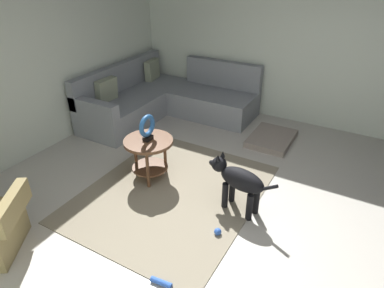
% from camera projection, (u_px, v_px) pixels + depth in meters
% --- Properties ---
extents(ground_plane, '(6.00, 6.00, 0.10)m').
position_uv_depth(ground_plane, '(220.00, 223.00, 3.69)').
color(ground_plane, '#B7B2A8').
extents(wall_back, '(6.00, 0.12, 2.70)m').
position_uv_depth(wall_back, '(12.00, 58.00, 4.27)').
color(wall_back, silver).
rests_on(wall_back, ground_plane).
extents(wall_right, '(0.12, 6.00, 2.70)m').
position_uv_depth(wall_right, '(306.00, 39.00, 5.23)').
color(wall_right, silver).
rests_on(wall_right, ground_plane).
extents(area_rug, '(2.30, 1.90, 0.01)m').
position_uv_depth(area_rug, '(172.00, 192.00, 4.07)').
color(area_rug, gray).
rests_on(area_rug, ground_plane).
extents(sectional_couch, '(2.20, 2.25, 0.88)m').
position_uv_depth(sectional_couch, '(164.00, 100.00, 5.90)').
color(sectional_couch, gray).
rests_on(sectional_couch, ground_plane).
extents(side_table, '(0.60, 0.60, 0.54)m').
position_uv_depth(side_table, '(149.00, 149.00, 4.16)').
color(side_table, brown).
rests_on(side_table, ground_plane).
extents(torus_sculpture, '(0.28, 0.08, 0.33)m').
position_uv_depth(torus_sculpture, '(147.00, 127.00, 4.02)').
color(torus_sculpture, black).
rests_on(torus_sculpture, side_table).
extents(dog_bed_mat, '(0.80, 0.60, 0.09)m').
position_uv_depth(dog_bed_mat, '(271.00, 138.00, 5.18)').
color(dog_bed_mat, gray).
rests_on(dog_bed_mat, ground_plane).
extents(dog, '(0.31, 0.84, 0.63)m').
position_uv_depth(dog, '(238.00, 180.00, 3.65)').
color(dog, black).
rests_on(dog, ground_plane).
extents(dog_toy_ball, '(0.07, 0.07, 0.07)m').
position_uv_depth(dog_toy_ball, '(218.00, 232.00, 3.45)').
color(dog_toy_ball, blue).
rests_on(dog_toy_ball, ground_plane).
extents(dog_toy_rope, '(0.07, 0.20, 0.05)m').
position_uv_depth(dog_toy_rope, '(161.00, 282.00, 2.94)').
color(dog_toy_rope, blue).
rests_on(dog_toy_rope, ground_plane).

